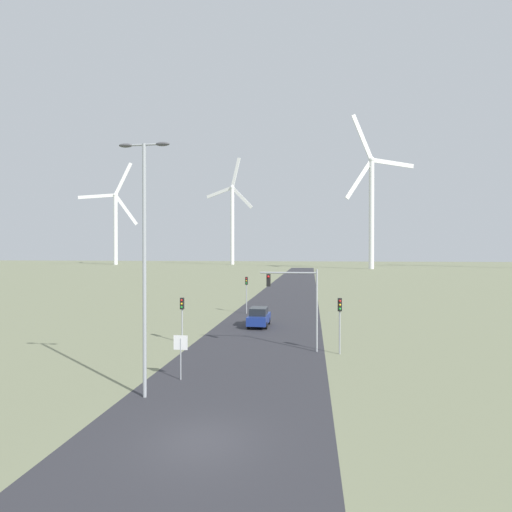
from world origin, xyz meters
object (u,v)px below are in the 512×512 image
Objects in this scene: traffic_light_post_near_left at (182,310)px; traffic_light_post_near_right at (340,313)px; wind_turbine_far_left at (116,221)px; traffic_light_mast_overhead at (297,293)px; car_approaching at (259,317)px; traffic_light_post_mid_left at (246,287)px; wind_turbine_left at (232,217)px; wind_turbine_center at (371,201)px; stop_sign_near at (181,349)px; streetlamp at (144,244)px.

traffic_light_post_near_left is 0.91× the size of traffic_light_post_near_right.
wind_turbine_far_left is (-101.32, 185.27, 22.71)m from traffic_light_post_near_left.
traffic_light_post_near_right is 219.88m from wind_turbine_far_left.
traffic_light_mast_overhead is 10.29m from car_approaching.
traffic_light_post_near_right is 0.07× the size of wind_turbine_far_left.
wind_turbine_left reaches higher than traffic_light_post_mid_left.
traffic_light_post_mid_left is 0.07× the size of wind_turbine_left.
wind_turbine_far_left is at bearing 120.91° from car_approaching.
wind_turbine_left is (-44.42, 197.98, 23.13)m from traffic_light_mast_overhead.
traffic_light_post_near_left is at bearing -103.64° from wind_turbine_center.
car_approaching is at bearing -77.91° from wind_turbine_left.
traffic_light_post_mid_left is at bearing 80.47° from traffic_light_post_near_left.
wind_turbine_center is at bearing -16.20° from wind_turbine_far_left.
wind_turbine_center is (136.66, -39.71, 3.52)m from wind_turbine_far_left.
car_approaching is at bearing -59.09° from wind_turbine_far_left.
wind_turbine_far_left reaches higher than stop_sign_near.
stop_sign_near is 0.70× the size of traffic_light_post_near_left.
traffic_light_post_near_right is at bearing -8.72° from traffic_light_post_near_left.
traffic_light_mast_overhead is at bearing -8.62° from traffic_light_post_near_left.
streetlamp is 2.12× the size of traffic_light_mast_overhead.
streetlamp is 3.01× the size of car_approaching.
wind_turbine_center is at bearing 75.88° from traffic_light_post_mid_left.
wind_turbine_center is at bearing 78.10° from stop_sign_near.
traffic_light_post_near_left is 0.05× the size of wind_turbine_center.
stop_sign_near reaches higher than car_approaching.
wind_turbine_center is (35.33, 145.56, 26.23)m from traffic_light_post_near_left.
traffic_light_post_near_right reaches higher than traffic_light_post_near_left.
wind_turbine_left reaches higher than wind_turbine_far_left.
streetlamp is 0.20× the size of wind_turbine_left.
streetlamp is at bearing -91.34° from traffic_light_post_mid_left.
traffic_light_post_near_left is at bearing 171.28° from traffic_light_post_near_right.
wind_turbine_center is at bearing 78.00° from streetlamp.
car_approaching is (-6.91, 9.42, -1.94)m from traffic_light_post_near_right.
traffic_light_post_near_right is 0.06× the size of wind_turbine_left.
traffic_light_mast_overhead reaches higher than traffic_light_post_near_right.
traffic_light_mast_overhead is at bearing -59.42° from wind_turbine_far_left.
wind_turbine_left is (-38.28, 205.35, 25.55)m from stop_sign_near.
wind_turbine_left is 0.94× the size of wind_turbine_center.
car_approaching is (-3.91, 8.95, -3.24)m from traffic_light_mast_overhead.
traffic_light_post_near_right is 205.49m from wind_turbine_left.
wind_turbine_center is (33.38, 157.09, 21.34)m from streetlamp.
wind_turbine_far_left reaches higher than traffic_light_post_mid_left.
traffic_light_post_mid_left is (-9.38, 17.22, 0.25)m from traffic_light_post_near_right.
wind_turbine_center reaches higher than car_approaching.
wind_turbine_left reaches higher than traffic_light_mast_overhead.
stop_sign_near is 159.99m from wind_turbine_center.
stop_sign_near is at bearing -72.03° from traffic_light_post_near_left.
wind_turbine_left is (-37.40, 208.14, 19.80)m from streetlamp.
wind_turbine_center is at bearing 77.62° from car_approaching.
traffic_light_mast_overhead is at bearing 55.39° from streetlamp.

